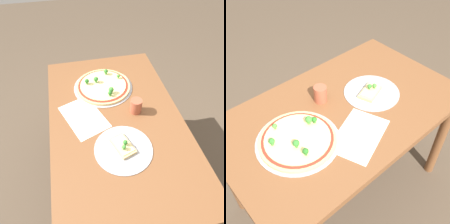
# 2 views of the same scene
# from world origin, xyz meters

# --- Properties ---
(ground_plane) EXTENTS (8.00, 8.00, 0.00)m
(ground_plane) POSITION_xyz_m (0.00, 0.00, 0.00)
(ground_plane) COLOR brown
(dining_table) EXTENTS (1.26, 0.76, 0.73)m
(dining_table) POSITION_xyz_m (0.00, 0.00, 0.63)
(dining_table) COLOR brown
(dining_table) RESTS_ON ground_plane
(pizza_tray_whole) EXTENTS (0.38, 0.38, 0.07)m
(pizza_tray_whole) POSITION_xyz_m (0.29, 0.02, 0.75)
(pizza_tray_whole) COLOR #A3A3A8
(pizza_tray_whole) RESTS_ON dining_table
(pizza_tray_slice) EXTENTS (0.30, 0.30, 0.06)m
(pizza_tray_slice) POSITION_xyz_m (-0.20, 0.01, 0.74)
(pizza_tray_slice) COLOR #A3A3A8
(pizza_tray_slice) RESTS_ON dining_table
(drinking_cup) EXTENTS (0.07, 0.07, 0.09)m
(drinking_cup) POSITION_xyz_m (0.04, -0.12, 0.78)
(drinking_cup) COLOR #AD5138
(drinking_cup) RESTS_ON dining_table
(paper_menu) EXTENTS (0.35, 0.29, 0.00)m
(paper_menu) POSITION_xyz_m (0.06, 0.18, 0.73)
(paper_menu) COLOR silver
(paper_menu) RESTS_ON dining_table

